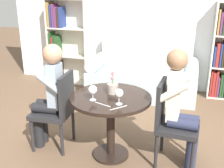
{
  "coord_description": "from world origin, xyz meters",
  "views": [
    {
      "loc": [
        0.77,
        -2.59,
        1.82
      ],
      "look_at": [
        0.0,
        0.05,
        0.83
      ],
      "focal_mm": 45.0,
      "sensor_mm": 36.0,
      "label": 1
    }
  ],
  "objects_px": {
    "bookshelf_left": "(64,40)",
    "flower_vase": "(113,87)",
    "wine_glass_left": "(93,90)",
    "wine_glass_right": "(119,94)",
    "person_right": "(181,106)",
    "chair_right": "(171,120)",
    "couch": "(143,77)",
    "chair_left": "(58,108)",
    "person_left": "(49,93)"
  },
  "relations": [
    {
      "from": "chair_right",
      "to": "wine_glass_right",
      "type": "height_order",
      "value": "chair_right"
    },
    {
      "from": "wine_glass_right",
      "to": "couch",
      "type": "bearing_deg",
      "value": 93.68
    },
    {
      "from": "person_right",
      "to": "wine_glass_left",
      "type": "height_order",
      "value": "person_right"
    },
    {
      "from": "chair_left",
      "to": "couch",
      "type": "bearing_deg",
      "value": 158.35
    },
    {
      "from": "bookshelf_left",
      "to": "flower_vase",
      "type": "xyz_separation_m",
      "value": [
        1.55,
        -2.09,
        -0.03
      ]
    },
    {
      "from": "person_left",
      "to": "couch",
      "type": "bearing_deg",
      "value": 156.11
    },
    {
      "from": "couch",
      "to": "wine_glass_right",
      "type": "xyz_separation_m",
      "value": [
        0.13,
        -2.09,
        0.51
      ]
    },
    {
      "from": "couch",
      "to": "bookshelf_left",
      "type": "height_order",
      "value": "bookshelf_left"
    },
    {
      "from": "chair_right",
      "to": "wine_glass_right",
      "type": "xyz_separation_m",
      "value": [
        -0.49,
        -0.24,
        0.33
      ]
    },
    {
      "from": "bookshelf_left",
      "to": "wine_glass_right",
      "type": "xyz_separation_m",
      "value": [
        1.69,
        -2.35,
        0.02
      ]
    },
    {
      "from": "chair_right",
      "to": "flower_vase",
      "type": "distance_m",
      "value": 0.69
    },
    {
      "from": "couch",
      "to": "chair_left",
      "type": "relative_size",
      "value": 1.99
    },
    {
      "from": "chair_right",
      "to": "person_right",
      "type": "distance_m",
      "value": 0.19
    },
    {
      "from": "chair_left",
      "to": "person_left",
      "type": "xyz_separation_m",
      "value": [
        -0.09,
        -0.01,
        0.17
      ]
    },
    {
      "from": "person_right",
      "to": "person_left",
      "type": "bearing_deg",
      "value": 95.44
    },
    {
      "from": "chair_right",
      "to": "flower_vase",
      "type": "xyz_separation_m",
      "value": [
        -0.63,
        0.02,
        0.28
      ]
    },
    {
      "from": "couch",
      "to": "bookshelf_left",
      "type": "distance_m",
      "value": 1.66
    },
    {
      "from": "wine_glass_right",
      "to": "person_left",
      "type": "bearing_deg",
      "value": 168.72
    },
    {
      "from": "person_left",
      "to": "wine_glass_left",
      "type": "height_order",
      "value": "person_left"
    },
    {
      "from": "couch",
      "to": "chair_left",
      "type": "height_order",
      "value": "couch"
    },
    {
      "from": "bookshelf_left",
      "to": "wine_glass_right",
      "type": "distance_m",
      "value": 2.9
    },
    {
      "from": "wine_glass_right",
      "to": "flower_vase",
      "type": "relative_size",
      "value": 0.63
    },
    {
      "from": "person_left",
      "to": "chair_right",
      "type": "bearing_deg",
      "value": 89.38
    },
    {
      "from": "wine_glass_left",
      "to": "wine_glass_right",
      "type": "xyz_separation_m",
      "value": [
        0.28,
        -0.02,
        0.0
      ]
    },
    {
      "from": "flower_vase",
      "to": "wine_glass_right",
      "type": "bearing_deg",
      "value": -61.69
    },
    {
      "from": "bookshelf_left",
      "to": "chair_right",
      "type": "distance_m",
      "value": 3.06
    },
    {
      "from": "person_right",
      "to": "wine_glass_left",
      "type": "distance_m",
      "value": 0.9
    },
    {
      "from": "chair_left",
      "to": "wine_glass_right",
      "type": "bearing_deg",
      "value": 73.43
    },
    {
      "from": "chair_left",
      "to": "chair_right",
      "type": "distance_m",
      "value": 1.26
    },
    {
      "from": "person_left",
      "to": "flower_vase",
      "type": "xyz_separation_m",
      "value": [
        0.71,
        0.09,
        0.11
      ]
    },
    {
      "from": "couch",
      "to": "flower_vase",
      "type": "height_order",
      "value": "flower_vase"
    },
    {
      "from": "person_right",
      "to": "flower_vase",
      "type": "xyz_separation_m",
      "value": [
        -0.72,
        0.03,
        0.11
      ]
    },
    {
      "from": "person_left",
      "to": "person_right",
      "type": "relative_size",
      "value": 0.99
    },
    {
      "from": "person_left",
      "to": "flower_vase",
      "type": "height_order",
      "value": "person_left"
    },
    {
      "from": "wine_glass_left",
      "to": "flower_vase",
      "type": "relative_size",
      "value": 0.62
    },
    {
      "from": "bookshelf_left",
      "to": "chair_left",
      "type": "xyz_separation_m",
      "value": [
        0.93,
        -2.18,
        -0.31
      ]
    },
    {
      "from": "bookshelf_left",
      "to": "chair_right",
      "type": "height_order",
      "value": "bookshelf_left"
    },
    {
      "from": "person_right",
      "to": "chair_left",
      "type": "bearing_deg",
      "value": 95.22
    },
    {
      "from": "couch",
      "to": "wine_glass_left",
      "type": "height_order",
      "value": "couch"
    },
    {
      "from": "person_left",
      "to": "wine_glass_right",
      "type": "distance_m",
      "value": 0.88
    },
    {
      "from": "chair_left",
      "to": "wine_glass_left",
      "type": "height_order",
      "value": "chair_left"
    },
    {
      "from": "bookshelf_left",
      "to": "flower_vase",
      "type": "relative_size",
      "value": 6.27
    },
    {
      "from": "wine_glass_right",
      "to": "flower_vase",
      "type": "bearing_deg",
      "value": 118.31
    },
    {
      "from": "bookshelf_left",
      "to": "flower_vase",
      "type": "distance_m",
      "value": 2.61
    },
    {
      "from": "wine_glass_left",
      "to": "bookshelf_left",
      "type": "bearing_deg",
      "value": 121.27
    },
    {
      "from": "person_right",
      "to": "wine_glass_right",
      "type": "bearing_deg",
      "value": 114.43
    },
    {
      "from": "chair_left",
      "to": "flower_vase",
      "type": "bearing_deg",
      "value": 94.0
    },
    {
      "from": "person_right",
      "to": "chair_right",
      "type": "bearing_deg",
      "value": 87.87
    },
    {
      "from": "bookshelf_left",
      "to": "wine_glass_left",
      "type": "relative_size",
      "value": 10.05
    },
    {
      "from": "person_right",
      "to": "flower_vase",
      "type": "distance_m",
      "value": 0.73
    }
  ]
}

